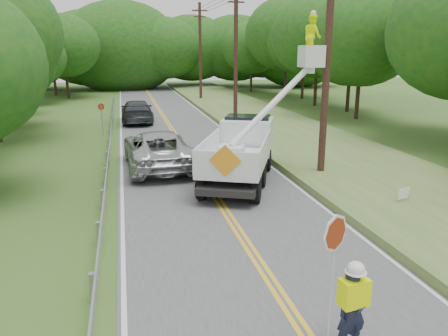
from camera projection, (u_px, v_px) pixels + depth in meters
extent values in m
plane|color=#2A4F1E|center=(285.00, 303.00, 9.67)|extent=(140.00, 140.00, 0.00)
cube|color=#48484B|center=(190.00, 156.00, 22.84)|extent=(7.20, 96.00, 0.02)
cube|color=yellow|center=(188.00, 156.00, 22.81)|extent=(0.12, 96.00, 0.00)
cube|color=yellow|center=(192.00, 156.00, 22.86)|extent=(0.12, 96.00, 0.00)
cube|color=silver|center=(122.00, 160.00, 22.09)|extent=(0.12, 96.00, 0.00)
cube|color=silver|center=(253.00, 153.00, 23.58)|extent=(0.12, 96.00, 0.00)
cube|color=#9B9EA3|center=(93.00, 288.00, 9.64)|extent=(0.12, 0.14, 0.70)
cube|color=#9B9EA3|center=(99.00, 234.00, 12.46)|extent=(0.12, 0.14, 0.70)
cube|color=#9B9EA3|center=(103.00, 199.00, 15.28)|extent=(0.12, 0.14, 0.70)
cube|color=#9B9EA3|center=(105.00, 176.00, 18.10)|extent=(0.12, 0.14, 0.70)
cube|color=#9B9EA3|center=(107.00, 159.00, 20.93)|extent=(0.12, 0.14, 0.70)
cube|color=#9B9EA3|center=(109.00, 146.00, 23.75)|extent=(0.12, 0.14, 0.70)
cube|color=#9B9EA3|center=(110.00, 136.00, 26.57)|extent=(0.12, 0.14, 0.70)
cube|color=#9B9EA3|center=(111.00, 127.00, 29.39)|extent=(0.12, 0.14, 0.70)
cube|color=#9B9EA3|center=(112.00, 120.00, 32.22)|extent=(0.12, 0.14, 0.70)
cube|color=#9B9EA3|center=(112.00, 115.00, 35.04)|extent=(0.12, 0.14, 0.70)
cube|color=#9B9EA3|center=(113.00, 110.00, 37.86)|extent=(0.12, 0.14, 0.70)
cube|color=#9B9EA3|center=(113.00, 105.00, 40.69)|extent=(0.12, 0.14, 0.70)
cube|color=#9B9EA3|center=(114.00, 102.00, 43.51)|extent=(0.12, 0.14, 0.70)
cube|color=#9B9EA3|center=(110.00, 145.00, 22.76)|extent=(0.05, 48.00, 0.34)
cylinder|color=black|center=(327.00, 59.00, 17.91)|extent=(0.30, 0.30, 10.00)
cylinder|color=black|center=(236.00, 55.00, 32.02)|extent=(0.30, 0.30, 10.00)
cube|color=black|center=(236.00, 2.00, 31.08)|extent=(1.20, 0.10, 0.10)
cylinder|color=black|center=(200.00, 53.00, 46.14)|extent=(0.30, 0.30, 10.00)
cube|color=black|center=(200.00, 10.00, 45.04)|extent=(1.60, 0.12, 0.12)
cube|color=black|center=(200.00, 17.00, 45.19)|extent=(1.20, 0.10, 0.10)
cube|color=#4D6D2E|center=(317.00, 147.00, 24.33)|extent=(7.00, 96.00, 0.30)
cylinder|color=#332319|center=(15.00, 109.00, 30.77)|extent=(0.32, 0.32, 2.64)
ellipsoid|color=#134E18|center=(9.00, 62.00, 29.93)|extent=(6.17, 6.17, 5.43)
cylinder|color=#332319|center=(10.00, 100.00, 36.47)|extent=(0.32, 0.32, 2.61)
ellipsoid|color=#134E18|center=(5.00, 61.00, 35.64)|extent=(6.09, 6.09, 5.36)
cylinder|color=#332319|center=(37.00, 91.00, 43.84)|extent=(0.32, 0.32, 2.69)
ellipsoid|color=#134E18|center=(33.00, 57.00, 42.98)|extent=(6.28, 6.28, 5.53)
cylinder|color=#332319|center=(67.00, 83.00, 49.41)|extent=(0.32, 0.32, 3.34)
ellipsoid|color=#134E18|center=(64.00, 46.00, 48.34)|extent=(7.80, 7.80, 6.86)
cylinder|color=#332319|center=(55.00, 81.00, 52.40)|extent=(0.32, 0.32, 3.38)
ellipsoid|color=#134E18|center=(51.00, 45.00, 51.32)|extent=(7.88, 7.88, 6.94)
cylinder|color=#332319|center=(358.00, 96.00, 34.70)|extent=(0.32, 0.32, 3.64)
ellipsoid|color=#134E18|center=(362.00, 37.00, 33.54)|extent=(8.50, 8.50, 7.48)
cylinder|color=#332319|center=(348.00, 93.00, 38.77)|extent=(0.32, 0.32, 3.23)
ellipsoid|color=#134E18|center=(352.00, 47.00, 37.74)|extent=(7.54, 7.54, 6.64)
cylinder|color=#332319|center=(316.00, 86.00, 42.72)|extent=(0.32, 0.32, 3.83)
ellipsoid|color=#134E18|center=(318.00, 36.00, 41.50)|extent=(8.93, 8.93, 7.86)
cylinder|color=#332319|center=(303.00, 82.00, 48.87)|extent=(0.32, 0.32, 3.68)
ellipsoid|color=#134E18|center=(305.00, 40.00, 47.70)|extent=(8.58, 8.58, 7.55)
cylinder|color=#332319|center=(285.00, 79.00, 51.59)|extent=(0.32, 0.32, 4.08)
ellipsoid|color=#134E18|center=(287.00, 34.00, 50.28)|extent=(9.53, 9.53, 8.39)
cylinder|color=#332319|center=(251.00, 79.00, 57.28)|extent=(0.32, 0.32, 3.23)
ellipsoid|color=#134E18|center=(252.00, 48.00, 56.25)|extent=(7.54, 7.54, 6.63)
ellipsoid|color=#134E18|center=(14.00, 48.00, 59.08)|extent=(15.32, 11.49, 11.49)
ellipsoid|color=#134E18|center=(52.00, 48.00, 59.51)|extent=(9.85, 7.39, 7.39)
ellipsoid|color=#134E18|center=(89.00, 48.00, 59.73)|extent=(13.44, 10.08, 10.08)
ellipsoid|color=#134E18|center=(121.00, 48.00, 60.42)|extent=(16.92, 12.69, 12.69)
ellipsoid|color=#134E18|center=(162.00, 48.00, 59.95)|extent=(11.10, 8.32, 8.32)
ellipsoid|color=#134E18|center=(192.00, 48.00, 64.13)|extent=(12.54, 9.40, 9.40)
ellipsoid|color=#134E18|center=(236.00, 48.00, 64.76)|extent=(12.66, 9.50, 9.50)
ellipsoid|color=#134E18|center=(263.00, 48.00, 64.76)|extent=(11.43, 8.57, 8.57)
ellipsoid|color=#134E18|center=(299.00, 48.00, 63.88)|extent=(14.96, 11.22, 11.22)
imported|color=#191E33|center=(352.00, 311.00, 7.89)|extent=(0.66, 0.48, 1.68)
cube|color=#DDF800|center=(354.00, 292.00, 7.79)|extent=(0.55, 0.38, 0.51)
ellipsoid|color=white|center=(356.00, 268.00, 7.67)|extent=(0.31, 0.31, 0.25)
cylinder|color=#B7B7B7|center=(331.00, 298.00, 7.69)|extent=(0.04, 0.04, 2.35)
cylinder|color=maroon|center=(335.00, 233.00, 7.37)|extent=(0.59, 0.37, 0.67)
cylinder|color=black|center=(202.00, 187.00, 16.19)|extent=(0.66, 1.00, 0.96)
cylinder|color=black|center=(256.00, 190.00, 15.84)|extent=(0.66, 1.00, 0.96)
cylinder|color=black|center=(213.00, 172.00, 18.09)|extent=(0.66, 1.00, 0.96)
cylinder|color=black|center=(262.00, 175.00, 17.74)|extent=(0.66, 1.00, 0.96)
cylinder|color=black|center=(224.00, 158.00, 20.47)|extent=(0.66, 1.00, 0.96)
cylinder|color=black|center=(267.00, 160.00, 20.12)|extent=(0.66, 1.00, 0.96)
cube|color=black|center=(238.00, 170.00, 18.18)|extent=(4.48, 6.72, 0.25)
cube|color=white|center=(236.00, 162.00, 17.38)|extent=(3.95, 5.15, 0.22)
cube|color=white|center=(208.00, 149.00, 17.45)|extent=(1.89, 4.26, 0.90)
cube|color=white|center=(265.00, 151.00, 17.05)|extent=(1.89, 4.26, 0.90)
cube|color=white|center=(225.00, 164.00, 15.08)|extent=(2.14, 0.97, 0.90)
cube|color=white|center=(247.00, 138.00, 20.54)|extent=(2.83, 2.64, 1.80)
cube|color=black|center=(248.00, 124.00, 20.56)|extent=(2.36, 1.99, 0.75)
cube|color=white|center=(231.00, 156.00, 16.21)|extent=(1.19, 1.19, 0.80)
cube|color=white|center=(311.00, 56.00, 17.73)|extent=(0.85, 0.85, 0.85)
imported|color=#DDF800|center=(312.00, 36.00, 17.52)|extent=(0.62, 0.80, 1.65)
cube|color=orange|center=(225.00, 161.00, 14.98)|extent=(1.06, 0.49, 1.13)
imported|color=#B4B6BB|center=(158.00, 149.00, 20.51)|extent=(3.13, 6.38, 1.74)
imported|color=#35393D|center=(137.00, 111.00, 33.32)|extent=(2.31, 5.69, 1.65)
cylinder|color=#9B9EA3|center=(102.00, 121.00, 28.02)|extent=(0.06, 0.06, 1.96)
cylinder|color=maroon|center=(101.00, 107.00, 27.79)|extent=(0.41, 0.21, 0.45)
cube|color=white|center=(404.00, 193.00, 15.21)|extent=(0.52, 0.17, 0.37)
cylinder|color=#9B9EA3|center=(397.00, 202.00, 15.24)|extent=(0.02, 0.02, 0.53)
cylinder|color=#9B9EA3|center=(408.00, 202.00, 15.33)|extent=(0.02, 0.02, 0.53)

